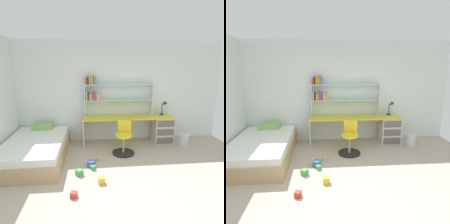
% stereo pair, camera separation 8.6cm
% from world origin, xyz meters
% --- Properties ---
extents(ground_plane, '(5.95, 6.51, 0.02)m').
position_xyz_m(ground_plane, '(0.00, 0.00, -0.01)').
color(ground_plane, '#B2A393').
extents(room_shell, '(5.95, 6.51, 2.66)m').
position_xyz_m(room_shell, '(-1.31, 1.33, 1.33)').
color(room_shell, silver).
rests_on(room_shell, ground_plane).
extents(desk, '(2.37, 0.55, 0.73)m').
position_xyz_m(desk, '(1.02, 2.46, 0.42)').
color(desk, gold).
rests_on(desk, ground_plane).
extents(bookshelf_hutch, '(1.80, 0.22, 1.07)m').
position_xyz_m(bookshelf_hutch, '(-0.15, 2.62, 1.35)').
color(bookshelf_hutch, silver).
rests_on(bookshelf_hutch, desk).
extents(desk_lamp, '(0.20, 0.17, 0.38)m').
position_xyz_m(desk_lamp, '(1.39, 2.53, 0.98)').
color(desk_lamp, black).
rests_on(desk_lamp, desk).
extents(swivel_chair, '(0.52, 0.52, 0.76)m').
position_xyz_m(swivel_chair, '(0.16, 1.81, 0.30)').
color(swivel_chair, black).
rests_on(swivel_chair, ground_plane).
extents(bed_platform, '(1.27, 2.07, 0.57)m').
position_xyz_m(bed_platform, '(-1.82, 1.71, 0.23)').
color(bed_platform, tan).
rests_on(bed_platform, ground_plane).
extents(waste_bin, '(0.24, 0.24, 0.31)m').
position_xyz_m(waste_bin, '(1.78, 2.08, 0.15)').
color(waste_bin, silver).
rests_on(waste_bin, ground_plane).
extents(toy_block_blue_0, '(0.17, 0.17, 0.13)m').
position_xyz_m(toy_block_blue_0, '(-0.61, 1.22, 0.06)').
color(toy_block_blue_0, '#3860B7').
rests_on(toy_block_blue_0, ground_plane).
extents(toy_block_red_1, '(0.12, 0.12, 0.09)m').
position_xyz_m(toy_block_red_1, '(-0.87, 0.27, 0.05)').
color(toy_block_red_1, red).
rests_on(toy_block_red_1, ground_plane).
extents(toy_block_natural_2, '(0.11, 0.11, 0.08)m').
position_xyz_m(toy_block_natural_2, '(-0.44, 1.45, 0.04)').
color(toy_block_natural_2, tan).
rests_on(toy_block_natural_2, ground_plane).
extents(toy_block_yellow_3, '(0.13, 0.13, 0.11)m').
position_xyz_m(toy_block_yellow_3, '(-0.43, 0.62, 0.06)').
color(toy_block_yellow_3, gold).
rests_on(toy_block_yellow_3, ground_plane).
extents(toy_block_green_4, '(0.12, 0.12, 0.09)m').
position_xyz_m(toy_block_green_4, '(-0.57, 1.10, 0.04)').
color(toy_block_green_4, '#479E51').
rests_on(toy_block_green_4, ground_plane).
extents(toy_block_green_5, '(0.16, 0.16, 0.11)m').
position_xyz_m(toy_block_green_5, '(-0.83, 0.91, 0.06)').
color(toy_block_green_5, '#479E51').
rests_on(toy_block_green_5, ground_plane).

